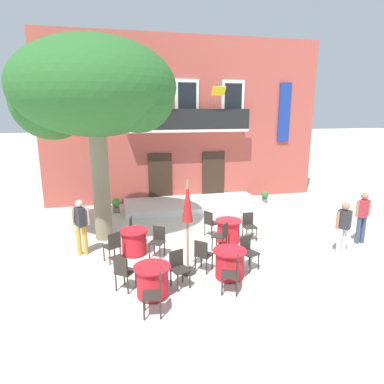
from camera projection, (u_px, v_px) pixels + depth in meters
ground_plane at (218, 236)px, 11.57m from camera, size 120.00×120.00×0.00m
building_facade at (179, 120)px, 17.29m from camera, size 13.00×5.09×7.50m
entrance_step_platform at (193, 204)px, 15.08m from camera, size 6.07×2.52×0.25m
plane_tree at (92, 91)px, 10.29m from camera, size 5.16×4.53×6.44m
cafe_table_near_tree at (230, 263)px, 8.64m from camera, size 0.86×0.86×0.76m
cafe_chair_near_tree_0 at (248, 250)px, 9.11m from camera, size 0.53×0.53×0.91m
cafe_chair_near_tree_1 at (203, 254)px, 8.91m from camera, size 0.57×0.57×0.91m
cafe_chair_near_tree_2 at (233, 272)px, 7.88m from camera, size 0.51×0.51×0.91m
cafe_table_middle at (153, 281)px, 7.76m from camera, size 0.86×0.86×0.76m
cafe_chair_middle_0 at (124, 271)px, 7.96m from camera, size 0.56×0.56×0.91m
cafe_chair_middle_1 at (156, 292)px, 7.01m from camera, size 0.45×0.45×0.91m
cafe_chair_middle_2 at (179, 266)px, 8.18m from camera, size 0.51×0.51×0.91m
cafe_table_front at (134, 242)px, 10.06m from camera, size 0.86×0.86×0.76m
cafe_chair_front_0 at (113, 245)px, 9.48m from camera, size 0.54×0.54×0.91m
cafe_chair_front_1 at (158, 240)px, 9.86m from camera, size 0.55×0.55×0.91m
cafe_chair_front_2 at (134, 229)px, 10.75m from camera, size 0.46×0.46×0.91m
cafe_table_far_side at (228, 231)px, 10.98m from camera, size 0.86×0.86×0.76m
cafe_chair_far_side_0 at (222, 235)px, 10.27m from camera, size 0.56×0.56×0.91m
cafe_chair_far_side_1 at (249, 224)px, 11.19m from camera, size 0.40×0.40×0.91m
cafe_chair_far_side_2 at (210, 222)px, 11.43m from camera, size 0.55×0.55×0.91m
cafe_umbrella at (188, 213)px, 8.59m from camera, size 0.44×0.44×2.55m
ground_planter_left at (116, 204)px, 14.18m from camera, size 0.35×0.35×0.64m
ground_planter_right at (265, 197)px, 15.59m from camera, size 0.32×0.32×0.58m
pedestrian_near_entrance at (363, 215)px, 10.77m from camera, size 0.53×0.35×1.69m
pedestrian_mid_plaza at (344, 226)px, 9.95m from camera, size 0.53×0.40×1.60m
pedestrian_by_tree at (81, 224)px, 9.89m from camera, size 0.53×0.40×1.71m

